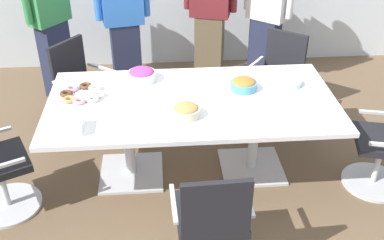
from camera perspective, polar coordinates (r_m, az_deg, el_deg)
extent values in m
cube|color=brown|center=(4.25, 0.00, -6.34)|extent=(10.00, 10.00, 0.01)
cube|color=white|center=(3.83, 0.00, 2.28)|extent=(2.40, 1.20, 0.04)
cube|color=silver|center=(4.24, -7.48, -6.47)|extent=(0.56, 0.56, 0.02)
cylinder|color=silver|center=(4.03, -7.83, -2.51)|extent=(0.09, 0.09, 0.69)
cube|color=silver|center=(4.31, 7.35, -5.76)|extent=(0.56, 0.56, 0.02)
cylinder|color=silver|center=(4.10, 7.69, -1.82)|extent=(0.09, 0.09, 0.69)
cylinder|color=silver|center=(5.08, 9.82, 0.50)|extent=(0.76, 0.76, 0.02)
cylinder|color=silver|center=(4.97, 10.05, 2.61)|extent=(0.05, 0.05, 0.41)
cube|color=black|center=(4.86, 10.31, 4.99)|extent=(0.64, 0.64, 0.06)
cube|color=black|center=(4.94, 11.58, 8.39)|extent=(0.37, 0.30, 0.42)
cube|color=silver|center=(4.73, 13.15, 5.50)|extent=(0.25, 0.31, 0.02)
cube|color=silver|center=(4.89, 7.82, 6.99)|extent=(0.25, 0.31, 0.02)
cylinder|color=silver|center=(4.96, -12.38, -0.61)|extent=(0.76, 0.76, 0.02)
cylinder|color=silver|center=(4.85, -12.67, 1.52)|extent=(0.05, 0.05, 0.41)
cube|color=black|center=(4.74, -13.00, 3.94)|extent=(0.64, 0.64, 0.06)
cube|color=black|center=(4.78, -15.18, 7.08)|extent=(0.29, 0.37, 0.42)
cube|color=silver|center=(4.84, -11.18, 6.38)|extent=(0.31, 0.24, 0.02)
cube|color=silver|center=(4.54, -15.30, 4.00)|extent=(0.31, 0.24, 0.02)
cylinder|color=silver|center=(4.17, -21.78, -9.75)|extent=(0.72, 0.72, 0.02)
cylinder|color=silver|center=(4.04, -22.39, -7.46)|extent=(0.05, 0.05, 0.41)
cylinder|color=silver|center=(3.32, 2.18, -14.47)|extent=(0.05, 0.05, 0.41)
cube|color=black|center=(3.16, 2.27, -11.57)|extent=(0.48, 0.48, 0.06)
cube|color=black|center=(2.84, 3.02, -10.98)|extent=(0.44, 0.06, 0.42)
cube|color=silver|center=(3.05, -2.30, -10.31)|extent=(0.04, 0.37, 0.02)
cube|color=silver|center=(3.12, 6.84, -9.54)|extent=(0.04, 0.37, 0.02)
cylinder|color=silver|center=(4.40, 21.49, -7.16)|extent=(0.65, 0.65, 0.02)
cylinder|color=silver|center=(4.28, 22.05, -4.92)|extent=(0.05, 0.05, 0.41)
cube|color=black|center=(4.15, 22.70, -2.34)|extent=(0.55, 0.55, 0.06)
cube|color=silver|center=(4.29, 22.43, 0.82)|extent=(0.37, 0.11, 0.02)
cube|color=#232842|center=(5.50, -16.44, 7.24)|extent=(0.35, 0.38, 0.88)
cube|color=#232842|center=(5.46, -8.12, 7.75)|extent=(0.35, 0.26, 0.82)
cube|color=brown|center=(5.54, 2.14, 8.64)|extent=(0.36, 0.28, 0.85)
cube|color=#232842|center=(5.62, 8.87, 8.40)|extent=(0.37, 0.36, 0.81)
cylinder|color=#4C9EC6|center=(3.99, 6.42, 4.27)|extent=(0.23, 0.23, 0.07)
ellipsoid|color=#AD702D|center=(3.97, 6.45, 4.73)|extent=(0.20, 0.20, 0.06)
cylinder|color=beige|center=(3.58, -0.74, 0.99)|extent=(0.22, 0.22, 0.07)
ellipsoid|color=tan|center=(3.56, -0.75, 1.49)|extent=(0.19, 0.19, 0.07)
cylinder|color=white|center=(4.13, -6.24, 5.41)|extent=(0.25, 0.25, 0.08)
ellipsoid|color=#9E3D8E|center=(4.11, -6.28, 5.93)|extent=(0.22, 0.22, 0.08)
cylinder|color=white|center=(3.98, -13.43, 2.96)|extent=(0.37, 0.37, 0.01)
torus|color=white|center=(3.93, -11.61, 3.15)|extent=(0.11, 0.11, 0.03)
torus|color=white|center=(4.04, -11.97, 3.95)|extent=(0.11, 0.11, 0.03)
torus|color=brown|center=(4.08, -13.07, 4.15)|extent=(0.11, 0.11, 0.03)
torus|color=pink|center=(4.07, -14.67, 3.80)|extent=(0.11, 0.11, 0.03)
torus|color=brown|center=(4.00, -15.36, 3.19)|extent=(0.11, 0.11, 0.03)
torus|color=tan|center=(3.90, -15.02, 2.48)|extent=(0.11, 0.11, 0.03)
torus|color=pink|center=(3.85, -13.83, 2.26)|extent=(0.11, 0.11, 0.03)
torus|color=white|center=(3.87, -12.30, 2.60)|extent=(0.11, 0.11, 0.03)
cylinder|color=white|center=(4.14, 11.89, 4.35)|extent=(0.22, 0.22, 0.01)
cylinder|color=silver|center=(4.14, 11.89, 4.42)|extent=(0.22, 0.22, 0.01)
cylinder|color=white|center=(4.14, 11.90, 4.49)|extent=(0.22, 0.22, 0.01)
cylinder|color=silver|center=(4.13, 11.91, 4.57)|extent=(0.22, 0.22, 0.01)
cylinder|color=white|center=(4.13, 11.92, 4.64)|extent=(0.22, 0.22, 0.01)
cylinder|color=silver|center=(4.13, 11.93, 4.72)|extent=(0.22, 0.22, 0.01)
cylinder|color=white|center=(4.13, 11.94, 4.79)|extent=(0.22, 0.22, 0.01)
cylinder|color=silver|center=(4.12, 11.95, 4.86)|extent=(0.22, 0.22, 0.01)
cube|color=white|center=(3.51, -14.83, -0.75)|extent=(0.19, 0.19, 0.09)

